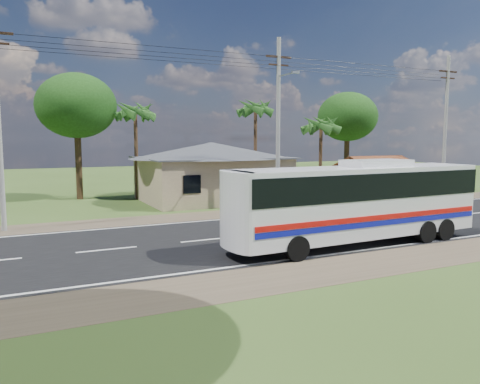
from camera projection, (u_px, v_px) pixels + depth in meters
name	position (u px, v px, depth m)	size (l,w,h in m)	color
ground	(290.00, 232.00, 23.49)	(120.00, 120.00, 0.00)	#334D1B
road	(290.00, 232.00, 23.49)	(120.00, 16.00, 0.03)	black
house	(212.00, 166.00, 35.29)	(12.40, 10.00, 5.00)	tan
waiting_shed	(376.00, 164.00, 36.35)	(5.20, 4.48, 3.35)	#322012
concrete_barrier	(392.00, 198.00, 33.58)	(7.00, 0.30, 0.90)	#9E9E99
utility_poles	(274.00, 121.00, 29.80)	(32.80, 2.22, 11.00)	#9E9E99
palm_near	(321.00, 125.00, 36.77)	(2.80, 2.80, 6.70)	#47301E
palm_mid	(255.00, 109.00, 39.15)	(2.80, 2.80, 8.20)	#47301E
palm_far	(135.00, 112.00, 35.39)	(2.80, 2.80, 7.70)	#47301E
tree_behind_house	(76.00, 106.00, 35.43)	(6.00, 6.00, 9.61)	#47301E
tree_behind_shed	(348.00, 117.00, 43.91)	(5.60, 5.60, 9.02)	#47301E
coach_bus	(358.00, 197.00, 20.48)	(12.10, 2.94, 3.73)	silver
motorcycle	(385.00, 197.00, 33.74)	(0.62, 1.77, 0.93)	black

